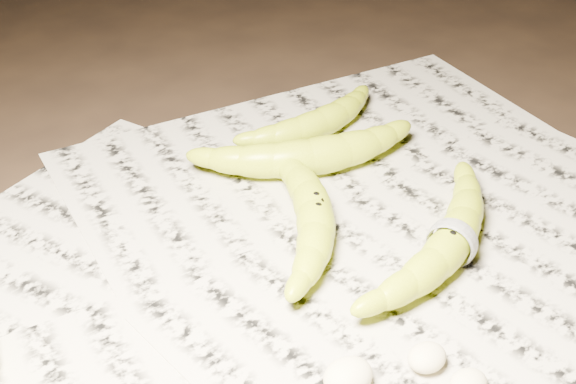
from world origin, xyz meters
TOP-DOWN VIEW (x-y plane):
  - ground at (0.00, 0.00)m, footprint 3.00×3.00m
  - newspaper_patch at (-0.02, -0.03)m, footprint 0.90×0.70m
  - banana_center at (0.05, 0.03)m, footprint 0.16×0.20m
  - banana_taped at (0.12, -0.08)m, footprint 0.23×0.14m
  - banana_upper_a at (0.11, 0.11)m, footprint 0.22×0.15m
  - banana_upper_b at (0.17, 0.17)m, footprint 0.17×0.06m
  - measuring_tape at (0.12, -0.08)m, footprint 0.02×0.05m
  - flesh_chunk_a at (-0.06, -0.13)m, footprint 0.04×0.03m
  - flesh_chunk_b at (0.00, -0.16)m, footprint 0.03×0.03m
  - flesh_chunk_c at (0.01, -0.20)m, footprint 0.03×0.03m

SIDE VIEW (x-z plane):
  - ground at x=0.00m, z-range 0.00..0.00m
  - newspaper_patch at x=-0.02m, z-range 0.00..0.01m
  - flesh_chunk_c at x=0.01m, z-range 0.01..0.03m
  - flesh_chunk_b at x=0.00m, z-range 0.01..0.03m
  - flesh_chunk_a at x=-0.06m, z-range 0.01..0.03m
  - banana_upper_b at x=0.17m, z-range 0.01..0.04m
  - banana_center at x=0.05m, z-range 0.01..0.05m
  - banana_taped at x=0.12m, z-range 0.01..0.05m
  - measuring_tape at x=0.12m, z-range 0.00..0.05m
  - banana_upper_a at x=0.11m, z-range 0.01..0.05m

